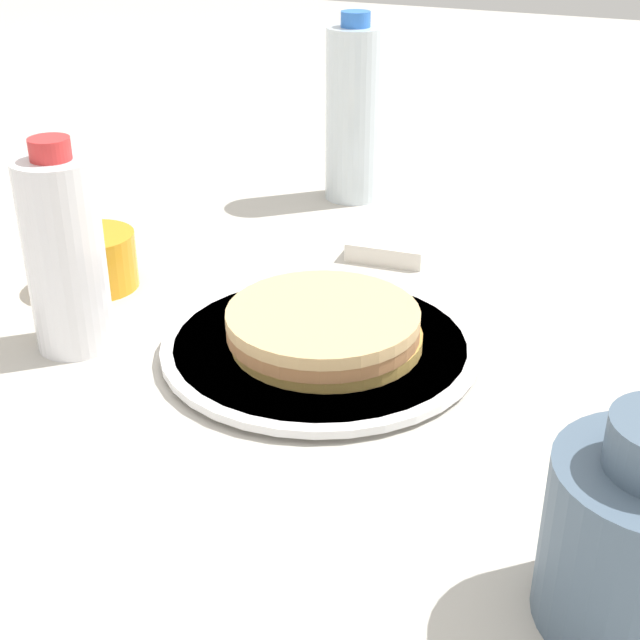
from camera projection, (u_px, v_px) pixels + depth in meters
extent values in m
plane|color=#BCB7AD|center=(325.00, 338.00, 0.81)|extent=(4.00, 4.00, 0.00)
cylinder|color=white|center=(320.00, 347.00, 0.79)|extent=(0.26, 0.26, 0.01)
cylinder|color=white|center=(320.00, 345.00, 0.78)|extent=(0.28, 0.28, 0.01)
cylinder|color=tan|center=(327.00, 338.00, 0.78)|extent=(0.17, 0.17, 0.01)
cylinder|color=#B5794A|center=(323.00, 328.00, 0.77)|extent=(0.17, 0.17, 0.01)
cylinder|color=#DEB478|center=(323.00, 316.00, 0.76)|extent=(0.17, 0.17, 0.01)
cylinder|color=orange|center=(95.00, 260.00, 0.90)|extent=(0.08, 0.08, 0.06)
cylinder|color=silver|center=(354.00, 116.00, 1.10)|extent=(0.07, 0.07, 0.21)
cylinder|color=blue|center=(356.00, 19.00, 1.05)|extent=(0.04, 0.04, 0.02)
cylinder|color=white|center=(65.00, 256.00, 0.76)|extent=(0.07, 0.07, 0.17)
cylinder|color=red|center=(50.00, 149.00, 0.72)|extent=(0.03, 0.03, 0.02)
cube|color=white|center=(400.00, 234.00, 1.01)|extent=(0.15, 0.10, 0.02)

